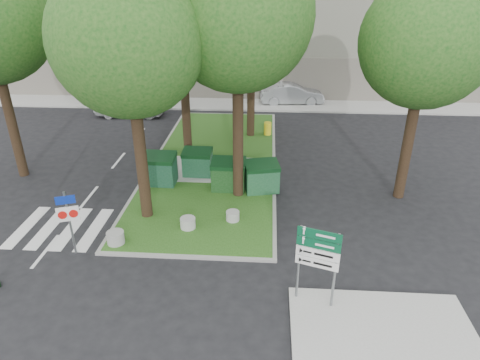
# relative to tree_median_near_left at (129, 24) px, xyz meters

# --- Properties ---
(ground) EXTENTS (120.00, 120.00, 0.00)m
(ground) POSITION_rel_tree_median_near_left_xyz_m (1.41, -2.56, -7.32)
(ground) COLOR black
(ground) RESTS_ON ground
(median_island) EXTENTS (6.00, 16.00, 0.12)m
(median_island) POSITION_rel_tree_median_near_left_xyz_m (1.91, 5.44, -7.26)
(median_island) COLOR #204C15
(median_island) RESTS_ON ground
(median_kerb) EXTENTS (6.30, 16.30, 0.10)m
(median_kerb) POSITION_rel_tree_median_near_left_xyz_m (1.91, 5.44, -7.27)
(median_kerb) COLOR gray
(median_kerb) RESTS_ON ground
(sidewalk_corner) EXTENTS (5.00, 4.00, 0.12)m
(sidewalk_corner) POSITION_rel_tree_median_near_left_xyz_m (7.91, -6.06, -7.26)
(sidewalk_corner) COLOR #999993
(sidewalk_corner) RESTS_ON ground
(building_sidewalk) EXTENTS (42.00, 3.00, 0.12)m
(building_sidewalk) POSITION_rel_tree_median_near_left_xyz_m (1.41, 15.94, -7.26)
(building_sidewalk) COLOR #999993
(building_sidewalk) RESTS_ON ground
(zebra_crossing) EXTENTS (5.00, 3.00, 0.01)m
(zebra_crossing) POSITION_rel_tree_median_near_left_xyz_m (-2.34, -1.06, -7.31)
(zebra_crossing) COLOR silver
(zebra_crossing) RESTS_ON ground
(tree_median_near_left) EXTENTS (5.20, 5.20, 10.53)m
(tree_median_near_left) POSITION_rel_tree_median_near_left_xyz_m (0.00, 0.00, 0.00)
(tree_median_near_left) COLOR black
(tree_median_near_left) RESTS_ON ground
(tree_median_mid) EXTENTS (4.80, 4.80, 9.99)m
(tree_median_mid) POSITION_rel_tree_median_near_left_xyz_m (0.50, 6.50, -0.34)
(tree_median_mid) COLOR black
(tree_median_mid) RESTS_ON ground
(tree_street_right) EXTENTS (5.00, 5.00, 10.06)m
(tree_street_right) POSITION_rel_tree_median_near_left_xyz_m (10.50, 2.50, -0.33)
(tree_street_right) COLOR black
(tree_street_right) RESTS_ON ground
(dumpster_a) EXTENTS (1.57, 1.12, 1.43)m
(dumpster_a) POSITION_rel_tree_median_near_left_xyz_m (-0.25, 2.80, -6.51)
(dumpster_a) COLOR #0E3622
(dumpster_a) RESTS_ON median_island
(dumpster_b) EXTENTS (1.40, 1.00, 1.28)m
(dumpster_b) POSITION_rel_tree_median_near_left_xyz_m (1.35, 3.82, -6.58)
(dumpster_b) COLOR #134328
(dumpster_b) RESTS_ON median_island
(dumpster_c) EXTENTS (1.51, 1.07, 1.39)m
(dumpster_c) POSITION_rel_tree_median_near_left_xyz_m (2.95, 2.46, -6.53)
(dumpster_c) COLOR #0F3510
(dumpster_c) RESTS_ON median_island
(dumpster_d) EXTENTS (1.66, 1.33, 1.37)m
(dumpster_d) POSITION_rel_tree_median_near_left_xyz_m (4.41, 2.38, -6.54)
(dumpster_d) COLOR #154525
(dumpster_d) RESTS_ON median_island
(bollard_left) EXTENTS (0.62, 0.62, 0.44)m
(bollard_left) POSITION_rel_tree_median_near_left_xyz_m (-0.69, -2.06, -6.98)
(bollard_left) COLOR gray
(bollard_left) RESTS_ON median_island
(bollard_right) EXTENTS (0.52, 0.52, 0.37)m
(bollard_right) POSITION_rel_tree_median_near_left_xyz_m (3.35, -0.22, -7.01)
(bollard_right) COLOR #9B9B96
(bollard_right) RESTS_ON median_island
(bollard_mid) EXTENTS (0.58, 0.58, 0.41)m
(bollard_mid) POSITION_rel_tree_median_near_left_xyz_m (1.71, -0.89, -6.99)
(bollard_mid) COLOR #9F9F9A
(bollard_mid) RESTS_ON median_island
(litter_bin) EXTENTS (0.43, 0.43, 0.75)m
(litter_bin) POSITION_rel_tree_median_near_left_xyz_m (4.61, 9.56, -6.82)
(litter_bin) COLOR gold
(litter_bin) RESTS_ON median_island
(traffic_sign_pole) EXTENTS (0.69, 0.29, 2.41)m
(traffic_sign_pole) POSITION_rel_tree_median_near_left_xyz_m (-1.97, -2.58, -5.77)
(traffic_sign_pole) COLOR slate
(traffic_sign_pole) RESTS_ON ground
(directional_sign) EXTENTS (1.19, 0.43, 2.48)m
(directional_sign) POSITION_rel_tree_median_near_left_xyz_m (6.11, -4.59, -5.55)
(directional_sign) COLOR slate
(directional_sign) RESTS_ON sidewalk_corner
(car_white) EXTENTS (4.60, 1.96, 1.55)m
(car_white) POSITION_rel_tree_median_near_left_xyz_m (-4.72, 12.94, -6.54)
(car_white) COLOR silver
(car_white) RESTS_ON ground
(car_silver) EXTENTS (4.73, 2.06, 1.51)m
(car_silver) POSITION_rel_tree_median_near_left_xyz_m (6.30, 16.57, -6.56)
(car_silver) COLOR gray
(car_silver) RESTS_ON ground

